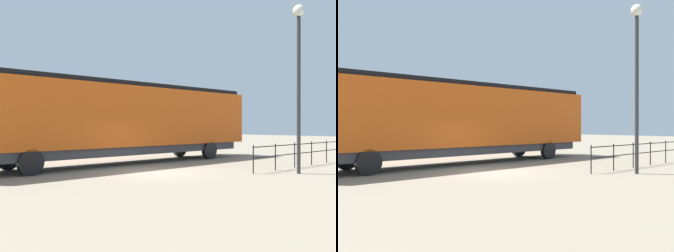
# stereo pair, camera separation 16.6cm
# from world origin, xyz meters

# --- Properties ---
(ground_plane) EXTENTS (120.00, 120.00, 0.00)m
(ground_plane) POSITION_xyz_m (0.00, 0.00, 0.00)
(ground_plane) COLOR gray
(locomotive) EXTENTS (2.93, 17.71, 4.39)m
(locomotive) POSITION_xyz_m (-4.15, 1.64, 2.45)
(locomotive) COLOR #D15114
(locomotive) RESTS_ON ground_plane
(lamp_post) EXTENTS (0.51, 0.51, 7.34)m
(lamp_post) POSITION_xyz_m (4.45, 4.23, 5.02)
(lamp_post) COLOR #2D2D2D
(lamp_post) RESTS_ON ground_plane
(platform_fence) EXTENTS (0.05, 8.97, 1.24)m
(platform_fence) POSITION_xyz_m (3.14, 7.20, 0.80)
(platform_fence) COLOR black
(platform_fence) RESTS_ON ground_plane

